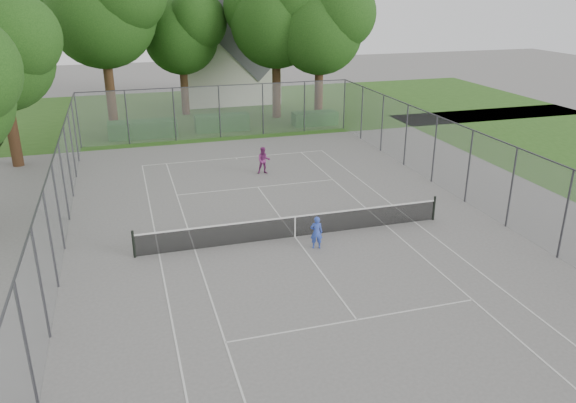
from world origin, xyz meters
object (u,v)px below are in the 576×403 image
object	(u,v)px
tennis_net	(295,226)
woman_player	(264,160)
house	(228,55)
girl_player	(316,232)

from	to	relation	value
tennis_net	woman_player	distance (m)	8.55
house	woman_player	bearing A→B (deg)	-96.18
house	girl_player	xyz separation A→B (m)	(-2.69, -31.12, -3.33)
tennis_net	girl_player	xyz separation A→B (m)	(0.50, -1.20, 0.15)
tennis_net	girl_player	world-z (taller)	girl_player
house	girl_player	bearing A→B (deg)	-94.93
tennis_net	woman_player	bearing A→B (deg)	84.19
tennis_net	woman_player	size ratio (longest dim) A/B	8.63
house	woman_player	xyz separation A→B (m)	(-2.32, -21.41, -3.25)
woman_player	house	bearing A→B (deg)	93.41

